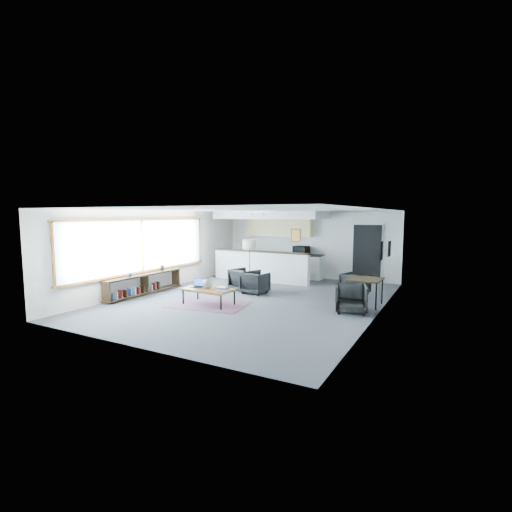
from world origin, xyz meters
The scene contains 21 objects.
room centered at (0.00, 0.00, 1.30)m, with size 7.02×9.02×2.62m.
window centered at (-3.46, -0.90, 1.46)m, with size 0.10×5.95×1.66m.
console centered at (-3.30, -1.05, 0.33)m, with size 0.35×3.00×0.80m.
kitchenette centered at (-1.20, 3.71, 1.38)m, with size 4.20×1.96×2.60m.
doorway centered at (2.30, 4.42, 1.07)m, with size 1.10×0.12×2.15m.
track_light centered at (-0.59, 2.20, 2.53)m, with size 1.60×0.07×0.15m.
wall_art_lower centered at (3.47, 0.40, 1.55)m, with size 0.03×0.38×0.48m.
wall_art_upper centered at (3.47, 1.70, 1.50)m, with size 0.03×0.34×0.44m.
kilim_rug centered at (-0.77, -1.15, 0.01)m, with size 2.23×1.68×0.01m.
coffee_table centered at (-0.77, -1.15, 0.42)m, with size 1.40×0.78×0.45m.
laptop centered at (-1.18, -1.09, 0.51)m, with size 0.35×0.31×0.22m.
ceramic_pot centered at (-0.82, -1.15, 0.58)m, with size 0.27×0.27×0.27m.
book_stack centered at (-0.32, -1.15, 0.49)m, with size 0.33×0.27×0.09m.
coaster centered at (-0.69, -1.32, 0.45)m, with size 0.11×0.11×0.01m.
armchair_left centered at (-0.86, 0.96, 0.40)m, with size 0.77×0.72×0.79m, color black.
armchair_right centered at (-0.36, 0.75, 0.37)m, with size 0.72×0.67×0.74m, color black.
floor_lamp centered at (-1.06, 1.66, 1.41)m, with size 0.51×0.51×1.62m.
dining_table centered at (3.00, 0.83, 0.67)m, with size 0.89×0.89×0.74m.
dining_chair_near centered at (2.86, -0.11, 0.33)m, with size 0.64×0.60×0.66m, color black.
dining_chair_far centered at (2.45, 2.07, 0.31)m, with size 0.61×0.57×0.63m, color black.
microwave centered at (-0.16, 4.15, 1.13)m, with size 0.58×0.32×0.39m, color black.
Camera 1 is at (5.10, -9.31, 2.45)m, focal length 26.00 mm.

